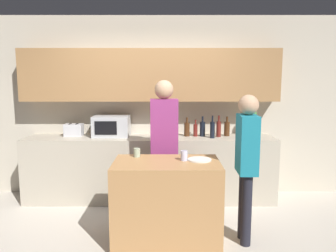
{
  "coord_description": "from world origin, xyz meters",
  "views": [
    {
      "loc": [
        0.26,
        -3.29,
        1.79
      ],
      "look_at": [
        0.25,
        0.38,
        1.25
      ],
      "focal_mm": 35.0,
      "sensor_mm": 36.0,
      "label": 1
    }
  ],
  "objects": [
    {
      "name": "ground_plane",
      "position": [
        0.0,
        0.0,
        0.0
      ],
      "size": [
        14.0,
        14.0,
        0.0
      ],
      "primitive_type": "plane",
      "color": "beige"
    },
    {
      "name": "person_center",
      "position": [
        0.21,
        0.73,
        1.06
      ],
      "size": [
        0.35,
        0.23,
        1.76
      ],
      "rotation": [
        0.0,
        0.0,
        -3.08
      ],
      "color": "black",
      "rests_on": "ground_plane"
    },
    {
      "name": "bottle_2",
      "position": [
        0.77,
        1.45,
        1.05
      ],
      "size": [
        0.08,
        0.08,
        0.3
      ],
      "color": "black",
      "rests_on": "back_counter"
    },
    {
      "name": "potted_plant",
      "position": [
        1.5,
        1.46,
        1.13
      ],
      "size": [
        0.14,
        0.14,
        0.39
      ],
      "color": "brown",
      "rests_on": "back_counter"
    },
    {
      "name": "bottle_1",
      "position": [
        0.67,
        1.44,
        1.03
      ],
      "size": [
        0.06,
        0.06,
        0.25
      ],
      "color": "maroon",
      "rests_on": "back_counter"
    },
    {
      "name": "microwave",
      "position": [
        -0.57,
        1.46,
        1.09
      ],
      "size": [
        0.52,
        0.39,
        0.3
      ],
      "color": "#B7BABC",
      "rests_on": "back_counter"
    },
    {
      "name": "kitchen_island",
      "position": [
        0.25,
        0.13,
        0.45
      ],
      "size": [
        1.14,
        0.68,
        0.9
      ],
      "color": "#B27F4C",
      "rests_on": "ground_plane"
    },
    {
      "name": "back_wall",
      "position": [
        0.0,
        1.66,
        1.54
      ],
      "size": [
        6.4,
        0.4,
        2.7
      ],
      "color": "beige",
      "rests_on": "ground_plane"
    },
    {
      "name": "person_left",
      "position": [
        1.1,
        0.1,
        0.96
      ],
      "size": [
        0.21,
        0.34,
        1.61
      ],
      "rotation": [
        0.0,
        0.0,
        1.55
      ],
      "color": "black",
      "rests_on": "ground_plane"
    },
    {
      "name": "cup_0",
      "position": [
        -0.09,
        0.34,
        0.95
      ],
      "size": [
        0.08,
        0.08,
        0.1
      ],
      "color": "#A2B497",
      "rests_on": "kitchen_island"
    },
    {
      "name": "plate_on_island",
      "position": [
        0.61,
        0.18,
        0.9
      ],
      "size": [
        0.26,
        0.26,
        0.01
      ],
      "color": "white",
      "rests_on": "kitchen_island"
    },
    {
      "name": "bottle_4",
      "position": [
        1.0,
        1.4,
        1.06
      ],
      "size": [
        0.07,
        0.07,
        0.31
      ],
      "color": "maroon",
      "rests_on": "back_counter"
    },
    {
      "name": "bottle_5",
      "position": [
        1.13,
        1.47,
        1.05
      ],
      "size": [
        0.08,
        0.08,
        0.29
      ],
      "color": "#472814",
      "rests_on": "back_counter"
    },
    {
      "name": "back_counter",
      "position": [
        0.0,
        1.39,
        0.47
      ],
      "size": [
        3.6,
        0.62,
        0.94
      ],
      "color": "#B7AD99",
      "rests_on": "ground_plane"
    },
    {
      "name": "bottle_0",
      "position": [
        0.54,
        1.46,
        1.04
      ],
      "size": [
        0.08,
        0.08,
        0.28
      ],
      "color": "#472814",
      "rests_on": "back_counter"
    },
    {
      "name": "bottle_3",
      "position": [
        0.89,
        1.3,
        1.06
      ],
      "size": [
        0.07,
        0.07,
        0.32
      ],
      "color": "black",
      "rests_on": "back_counter"
    },
    {
      "name": "cup_1",
      "position": [
        0.44,
        0.17,
        0.95
      ],
      "size": [
        0.07,
        0.07,
        0.11
      ],
      "color": "silver",
      "rests_on": "kitchen_island"
    },
    {
      "name": "toaster",
      "position": [
        -1.12,
        1.46,
        1.03
      ],
      "size": [
        0.26,
        0.16,
        0.18
      ],
      "color": "silver",
      "rests_on": "back_counter"
    }
  ]
}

